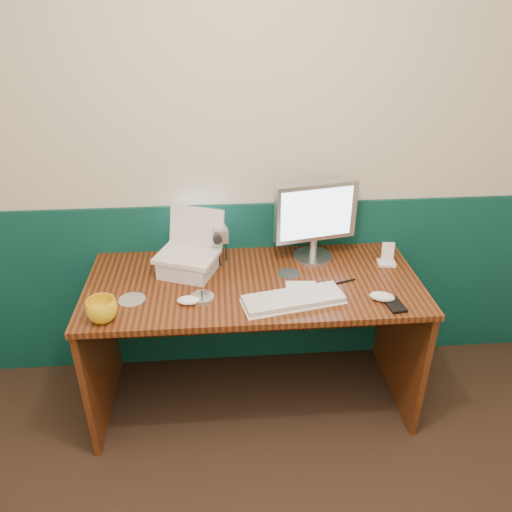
{
  "coord_description": "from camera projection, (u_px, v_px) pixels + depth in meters",
  "views": [
    {
      "loc": [
        -0.09,
        -0.66,
        2.0
      ],
      "look_at": [
        0.06,
        1.23,
        0.97
      ],
      "focal_mm": 35.0,
      "sensor_mm": 36.0,
      "label": 1
    }
  ],
  "objects": [
    {
      "name": "monitor",
      "position": [
        315.0,
        221.0,
        2.49
      ],
      "size": [
        0.43,
        0.2,
        0.42
      ],
      "primitive_type": null,
      "rotation": [
        0.0,
        0.0,
        0.2
      ],
      "color": "#BABABF",
      "rests_on": "desk"
    },
    {
      "name": "laptop",
      "position": [
        186.0,
        236.0,
        2.36
      ],
      "size": [
        0.34,
        0.3,
        0.24
      ],
      "primitive_type": null,
      "rotation": [
        0.0,
        0.0,
        -0.37
      ],
      "color": "silver",
      "rests_on": "laptop_riser"
    },
    {
      "name": "cd_loose_b",
      "position": [
        289.0,
        273.0,
        2.46
      ],
      "size": [
        0.11,
        0.11,
        0.0
      ],
      "primitive_type": "cylinder",
      "color": "silver",
      "rests_on": "desk"
    },
    {
      "name": "mouse_left",
      "position": [
        189.0,
        300.0,
        2.22
      ],
      "size": [
        0.11,
        0.07,
        0.03
      ],
      "primitive_type": "ellipsoid",
      "rotation": [
        0.0,
        0.0,
        -0.09
      ],
      "color": "white",
      "rests_on": "desk"
    },
    {
      "name": "desk",
      "position": [
        254.0,
        343.0,
        2.57
      ],
      "size": [
        1.6,
        0.7,
        0.75
      ],
      "primitive_type": "cube",
      "color": "#361609",
      "rests_on": "ground"
    },
    {
      "name": "papers",
      "position": [
        301.0,
        287.0,
        2.35
      ],
      "size": [
        0.15,
        0.11,
        0.0
      ],
      "primitive_type": "cube",
      "rotation": [
        0.0,
        0.0,
        -0.09
      ],
      "color": "silver",
      "rests_on": "desk"
    },
    {
      "name": "keyboard",
      "position": [
        293.0,
        300.0,
        2.23
      ],
      "size": [
        0.47,
        0.24,
        0.03
      ],
      "primitive_type": "cube",
      "rotation": [
        0.0,
        0.0,
        0.2
      ],
      "color": "silver",
      "rests_on": "desk"
    },
    {
      "name": "dock",
      "position": [
        386.0,
        263.0,
        2.53
      ],
      "size": [
        0.1,
        0.08,
        0.02
      ],
      "primitive_type": "cube",
      "rotation": [
        0.0,
        0.0,
        -0.13
      ],
      "color": "white",
      "rests_on": "desk"
    },
    {
      "name": "camcorder",
      "position": [
        220.0,
        245.0,
        2.51
      ],
      "size": [
        0.11,
        0.14,
        0.2
      ],
      "primitive_type": null,
      "rotation": [
        0.0,
        0.0,
        0.18
      ],
      "color": "#ADAEB2",
      "rests_on": "desk"
    },
    {
      "name": "mug",
      "position": [
        102.0,
        310.0,
        2.09
      ],
      "size": [
        0.15,
        0.15,
        0.1
      ],
      "primitive_type": "imported",
      "rotation": [
        0.0,
        0.0,
        0.19
      ],
      "color": "yellow",
      "rests_on": "desk"
    },
    {
      "name": "pda",
      "position": [
        394.0,
        305.0,
        2.2
      ],
      "size": [
        0.09,
        0.13,
        0.01
      ],
      "primitive_type": "cube",
      "rotation": [
        0.0,
        0.0,
        0.15
      ],
      "color": "black",
      "rests_on": "desk"
    },
    {
      "name": "pen",
      "position": [
        341.0,
        282.0,
        2.37
      ],
      "size": [
        0.15,
        0.06,
        0.01
      ],
      "primitive_type": "cylinder",
      "rotation": [
        0.0,
        1.57,
        0.31
      ],
      "color": "black",
      "rests_on": "desk"
    },
    {
      "name": "wainscot",
      "position": [
        238.0,
        286.0,
        2.82
      ],
      "size": [
        3.48,
        0.02,
        1.0
      ],
      "primitive_type": "cube",
      "color": "#08352C",
      "rests_on": "ground"
    },
    {
      "name": "back_wall",
      "position": [
        235.0,
        157.0,
        2.47
      ],
      "size": [
        3.5,
        0.04,
        2.5
      ],
      "primitive_type": "cube",
      "color": "beige",
      "rests_on": "ground"
    },
    {
      "name": "cd_spindle",
      "position": [
        202.0,
        298.0,
        2.24
      ],
      "size": [
        0.11,
        0.11,
        0.02
      ],
      "primitive_type": "cylinder",
      "color": "silver",
      "rests_on": "desk"
    },
    {
      "name": "music_player",
      "position": [
        388.0,
        252.0,
        2.5
      ],
      "size": [
        0.06,
        0.04,
        0.1
      ],
      "primitive_type": "cube",
      "rotation": [
        -0.17,
        0.0,
        -0.13
      ],
      "color": "white",
      "rests_on": "dock"
    },
    {
      "name": "cd_loose_a",
      "position": [
        132.0,
        299.0,
        2.25
      ],
      "size": [
        0.12,
        0.12,
        0.0
      ],
      "primitive_type": "cylinder",
      "color": "silver",
      "rests_on": "desk"
    },
    {
      "name": "mouse_right",
      "position": [
        382.0,
        297.0,
        2.24
      ],
      "size": [
        0.13,
        0.1,
        0.04
      ],
      "primitive_type": "ellipsoid",
      "rotation": [
        0.0,
        0.0,
        -0.35
      ],
      "color": "white",
      "rests_on": "desk"
    },
    {
      "name": "laptop_riser",
      "position": [
        188.0,
        266.0,
        2.44
      ],
      "size": [
        0.3,
        0.28,
        0.08
      ],
      "primitive_type": "cube",
      "rotation": [
        0.0,
        0.0,
        -0.37
      ],
      "color": "silver",
      "rests_on": "desk"
    }
  ]
}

